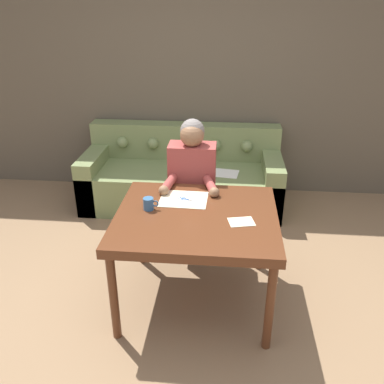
{
  "coord_description": "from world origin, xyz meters",
  "views": [
    {
      "loc": [
        0.28,
        -2.45,
        2.16
      ],
      "look_at": [
        0.03,
        0.22,
        0.86
      ],
      "focal_mm": 38.0,
      "sensor_mm": 36.0,
      "label": 1
    }
  ],
  "objects_px": {
    "dining_table": "(196,223)",
    "mug": "(149,204)",
    "scissors": "(187,200)",
    "couch": "(183,177)",
    "person": "(192,190)"
  },
  "relations": [
    {
      "from": "scissors",
      "to": "couch",
      "type": "bearing_deg",
      "value": 97.81
    },
    {
      "from": "person",
      "to": "mug",
      "type": "distance_m",
      "value": 0.69
    },
    {
      "from": "person",
      "to": "mug",
      "type": "relative_size",
      "value": 11.16
    },
    {
      "from": "couch",
      "to": "person",
      "type": "relative_size",
      "value": 1.72
    },
    {
      "from": "dining_table",
      "to": "scissors",
      "type": "height_order",
      "value": "scissors"
    },
    {
      "from": "scissors",
      "to": "dining_table",
      "type": "bearing_deg",
      "value": -66.72
    },
    {
      "from": "scissors",
      "to": "mug",
      "type": "xyz_separation_m",
      "value": [
        -0.26,
        -0.17,
        0.04
      ]
    },
    {
      "from": "couch",
      "to": "mug",
      "type": "distance_m",
      "value": 1.7
    },
    {
      "from": "dining_table",
      "to": "scissors",
      "type": "distance_m",
      "value": 0.25
    },
    {
      "from": "scissors",
      "to": "mug",
      "type": "relative_size",
      "value": 1.8
    },
    {
      "from": "mug",
      "to": "scissors",
      "type": "bearing_deg",
      "value": 34.29
    },
    {
      "from": "dining_table",
      "to": "mug",
      "type": "xyz_separation_m",
      "value": [
        -0.35,
        0.04,
        0.12
      ]
    },
    {
      "from": "couch",
      "to": "scissors",
      "type": "relative_size",
      "value": 10.69
    },
    {
      "from": "couch",
      "to": "scissors",
      "type": "bearing_deg",
      "value": -82.19
    },
    {
      "from": "dining_table",
      "to": "couch",
      "type": "relative_size",
      "value": 0.53
    }
  ]
}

